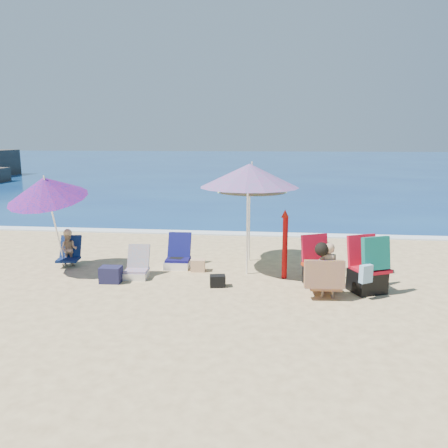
# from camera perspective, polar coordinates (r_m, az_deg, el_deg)

# --- Properties ---
(ground) EXTENTS (120.00, 120.00, 0.00)m
(ground) POSITION_cam_1_polar(r_m,az_deg,el_deg) (8.43, 1.29, -8.70)
(ground) COLOR #D8BC84
(ground) RESTS_ON ground
(sea) EXTENTS (120.00, 80.00, 0.12)m
(sea) POSITION_cam_1_polar(r_m,az_deg,el_deg) (52.99, 5.65, 7.75)
(sea) COLOR navy
(sea) RESTS_ON ground
(foam) EXTENTS (120.00, 0.50, 0.04)m
(foam) POSITION_cam_1_polar(r_m,az_deg,el_deg) (13.32, 3.24, -1.27)
(foam) COLOR white
(foam) RESTS_ON ground
(umbrella_turquoise) EXTENTS (2.63, 2.63, 2.34)m
(umbrella_turquoise) POSITION_cam_1_polar(r_m,az_deg,el_deg) (9.28, 3.24, 6.14)
(umbrella_turquoise) COLOR white
(umbrella_turquoise) RESTS_ON ground
(umbrella_striped) EXTENTS (1.99, 1.99, 2.11)m
(umbrella_striped) POSITION_cam_1_polar(r_m,az_deg,el_deg) (10.18, 3.56, 5.34)
(umbrella_striped) COLOR white
(umbrella_striped) RESTS_ON ground
(umbrella_blue) EXTENTS (1.86, 1.91, 2.20)m
(umbrella_blue) POSITION_cam_1_polar(r_m,az_deg,el_deg) (9.91, -21.61, 4.23)
(umbrella_blue) COLOR white
(umbrella_blue) RESTS_ON ground
(furled_umbrella) EXTENTS (0.17, 0.19, 1.43)m
(furled_umbrella) POSITION_cam_1_polar(r_m,az_deg,el_deg) (9.13, 7.72, -2.12)
(furled_umbrella) COLOR #9F0B0B
(furled_umbrella) RESTS_ON ground
(chair_navy) EXTENTS (0.54, 0.68, 0.73)m
(chair_navy) POSITION_cam_1_polar(r_m,az_deg,el_deg) (10.03, -5.84, -4.37)
(chair_navy) COLOR #0E0B43
(chair_navy) RESTS_ON ground
(chair_rainbow) EXTENTS (0.49, 0.60, 0.64)m
(chair_rainbow) POSITION_cam_1_polar(r_m,az_deg,el_deg) (9.43, -10.97, -5.65)
(chair_rainbow) COLOR #D9724C
(chair_rainbow) RESTS_ON ground
(camp_chair_left) EXTENTS (0.73, 0.78, 0.97)m
(camp_chair_left) POSITION_cam_1_polar(r_m,az_deg,el_deg) (8.99, 11.97, -5.73)
(camp_chair_left) COLOR #A0290B
(camp_chair_left) RESTS_ON ground
(camp_chair_right) EXTENTS (0.81, 0.95, 1.09)m
(camp_chair_right) POSITION_cam_1_polar(r_m,az_deg,el_deg) (8.74, 17.77, -5.78)
(camp_chair_right) COLOR #B70D1E
(camp_chair_right) RESTS_ON ground
(person_center) EXTENTS (0.71, 0.61, 1.02)m
(person_center) POSITION_cam_1_polar(r_m,az_deg,el_deg) (8.23, 12.76, -5.86)
(person_center) COLOR tan
(person_center) RESTS_ON ground
(person_left) EXTENTS (0.53, 0.63, 0.84)m
(person_left) POSITION_cam_1_polar(r_m,az_deg,el_deg) (10.62, -19.01, -3.01)
(person_left) COLOR tan
(person_left) RESTS_ON ground
(bag_navy_a) EXTENTS (0.42, 0.31, 0.32)m
(bag_navy_a) POSITION_cam_1_polar(r_m,az_deg,el_deg) (9.24, -14.13, -6.22)
(bag_navy_a) COLOR #191937
(bag_navy_a) RESTS_ON ground
(bag_black_a) EXTENTS (0.34, 0.28, 0.22)m
(bag_black_a) POSITION_cam_1_polar(r_m,az_deg,el_deg) (10.03, -6.04, -4.88)
(bag_black_a) COLOR black
(bag_black_a) RESTS_ON ground
(bag_tan) EXTENTS (0.32, 0.24, 0.26)m
(bag_tan) POSITION_cam_1_polar(r_m,az_deg,el_deg) (9.71, -3.32, -5.24)
(bag_tan) COLOR tan
(bag_tan) RESTS_ON ground
(bag_navy_b) EXTENTS (0.43, 0.35, 0.29)m
(bag_navy_b) POSITION_cam_1_polar(r_m,az_deg,el_deg) (10.21, 18.91, -4.94)
(bag_navy_b) COLOR #1A273B
(bag_navy_b) RESTS_ON ground
(bag_black_b) EXTENTS (0.33, 0.26, 0.23)m
(bag_black_b) POSITION_cam_1_polar(r_m,az_deg,el_deg) (8.72, -0.81, -7.22)
(bag_black_b) COLOR black
(bag_black_b) RESTS_ON ground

